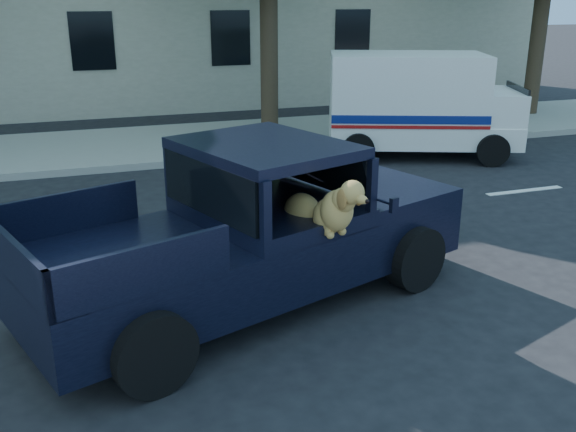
% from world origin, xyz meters
% --- Properties ---
extents(ground, '(120.00, 120.00, 0.00)m').
position_xyz_m(ground, '(0.00, 0.00, 0.00)').
color(ground, black).
rests_on(ground, ground).
extents(far_sidewalk, '(60.00, 4.00, 0.15)m').
position_xyz_m(far_sidewalk, '(0.00, 9.20, 0.07)').
color(far_sidewalk, gray).
rests_on(far_sidewalk, ground).
extents(lane_stripes, '(21.60, 0.14, 0.01)m').
position_xyz_m(lane_stripes, '(2.00, 3.40, 0.01)').
color(lane_stripes, silver).
rests_on(lane_stripes, ground).
extents(pickup_truck, '(5.60, 3.63, 1.87)m').
position_xyz_m(pickup_truck, '(1.91, 0.72, 0.63)').
color(pickup_truck, black).
rests_on(pickup_truck, ground).
extents(mail_truck, '(4.48, 3.24, 2.24)m').
position_xyz_m(mail_truck, '(7.49, 6.54, 0.98)').
color(mail_truck, silver).
rests_on(mail_truck, ground).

